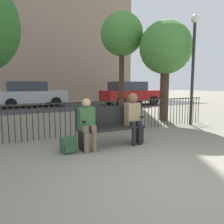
{
  "coord_description": "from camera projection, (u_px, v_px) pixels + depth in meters",
  "views": [
    {
      "loc": [
        -2.34,
        -2.18,
        1.43
      ],
      "look_at": [
        0.0,
        2.22,
        0.8
      ],
      "focal_mm": 35.0,
      "sensor_mm": 36.0,
      "label": 1
    }
  ],
  "objects": [
    {
      "name": "tree_1",
      "position": [
        122.0,
        35.0,
        9.18
      ],
      "size": [
        1.8,
        1.8,
        4.43
      ],
      "color": "#422D1E",
      "rests_on": "ground"
    },
    {
      "name": "backpack",
      "position": [
        68.0,
        145.0,
        4.58
      ],
      "size": [
        0.32,
        0.27,
        0.33
      ],
      "color": "#284C2D",
      "rests_on": "ground"
    },
    {
      "name": "ground_plane",
      "position": [
        183.0,
        183.0,
        3.18
      ],
      "size": [
        80.0,
        80.0,
        0.0
      ],
      "primitive_type": "plane",
      "color": "gray"
    },
    {
      "name": "parked_car_1",
      "position": [
        31.0,
        94.0,
        13.85
      ],
      "size": [
        4.2,
        1.94,
        1.62
      ],
      "color": "#B7B7BC",
      "rests_on": "ground"
    },
    {
      "name": "lamp_post",
      "position": [
        194.0,
        54.0,
        7.5
      ],
      "size": [
        0.28,
        0.28,
        3.77
      ],
      "color": "black",
      "rests_on": "ground"
    },
    {
      "name": "street_surface",
      "position": [
        39.0,
        107.0,
        13.69
      ],
      "size": [
        24.0,
        6.0,
        0.01
      ],
      "color": "#333335",
      "rests_on": "ground"
    },
    {
      "name": "seated_person_1",
      "position": [
        133.0,
        115.0,
        5.25
      ],
      "size": [
        0.34,
        0.39,
        1.23
      ],
      "color": "black",
      "rests_on": "ground"
    },
    {
      "name": "park_bench",
      "position": [
        110.0,
        125.0,
        5.13
      ],
      "size": [
        1.6,
        0.45,
        0.92
      ],
      "color": "black",
      "rests_on": "ground"
    },
    {
      "name": "parked_car_0",
      "position": [
        130.0,
        93.0,
        15.18
      ],
      "size": [
        4.2,
        1.94,
        1.62
      ],
      "color": "maroon",
      "rests_on": "ground"
    },
    {
      "name": "seated_person_0",
      "position": [
        87.0,
        122.0,
        4.7
      ],
      "size": [
        0.34,
        0.39,
        1.13
      ],
      "color": "brown",
      "rests_on": "ground"
    },
    {
      "name": "tree_0",
      "position": [
        166.0,
        49.0,
        8.45
      ],
      "size": [
        2.03,
        2.03,
        3.87
      ],
      "color": "#422D1E",
      "rests_on": "ground"
    },
    {
      "name": "fence_railing",
      "position": [
        89.0,
        115.0,
        6.23
      ],
      "size": [
        9.01,
        0.03,
        0.95
      ],
      "color": "#2D2823",
      "rests_on": "ground"
    }
  ]
}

